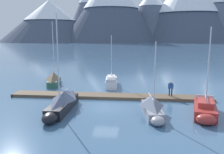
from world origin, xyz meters
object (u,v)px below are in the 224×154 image
object	(u,v)px
sailboat_second_berth	(62,102)
sailboat_mid_dock_port	(111,81)
sailboat_mid_dock_starboard	(152,107)
sailboat_far_berth	(205,110)
person_on_dock	(171,87)
sailboat_nearest_berth	(54,78)

from	to	relation	value
sailboat_second_berth	sailboat_mid_dock_port	bearing A→B (deg)	74.29
sailboat_mid_dock_starboard	sailboat_far_berth	world-z (taller)	sailboat_far_berth
sailboat_second_berth	sailboat_mid_dock_port	xyz separation A→B (m)	(3.35, 11.91, -0.26)
sailboat_far_berth	sailboat_mid_dock_starboard	bearing A→B (deg)	-177.77
sailboat_mid_dock_starboard	person_on_dock	world-z (taller)	sailboat_mid_dock_starboard
sailboat_second_berth	sailboat_far_berth	xyz separation A→B (m)	(12.92, -0.20, -0.27)
person_on_dock	sailboat_mid_dock_starboard	bearing A→B (deg)	-111.46
sailboat_mid_dock_port	sailboat_mid_dock_starboard	size ratio (longest dim) A/B	1.06
sailboat_second_berth	sailboat_far_berth	bearing A→B (deg)	-0.89
person_on_dock	sailboat_far_berth	bearing A→B (deg)	-69.11
sailboat_second_berth	sailboat_mid_dock_starboard	bearing A→B (deg)	-2.61
sailboat_second_berth	sailboat_mid_dock_port	size ratio (longest dim) A/B	1.28
sailboat_nearest_berth	sailboat_mid_dock_starboard	bearing A→B (deg)	-42.34
sailboat_mid_dock_starboard	sailboat_nearest_berth	bearing A→B (deg)	137.66
sailboat_mid_dock_port	person_on_dock	size ratio (longest dim) A/B	4.11
sailboat_nearest_berth	sailboat_mid_dock_starboard	world-z (taller)	sailboat_nearest_berth
sailboat_nearest_berth	sailboat_mid_dock_starboard	distance (m)	17.85
sailboat_nearest_berth	sailboat_far_berth	world-z (taller)	sailboat_nearest_berth
person_on_dock	sailboat_second_berth	bearing A→B (deg)	-152.27
sailboat_nearest_berth	person_on_dock	bearing A→B (deg)	-21.16
sailboat_second_berth	sailboat_mid_dock_port	world-z (taller)	sailboat_second_berth
sailboat_nearest_berth	sailboat_second_berth	xyz separation A→B (m)	(4.86, -11.65, -0.02)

